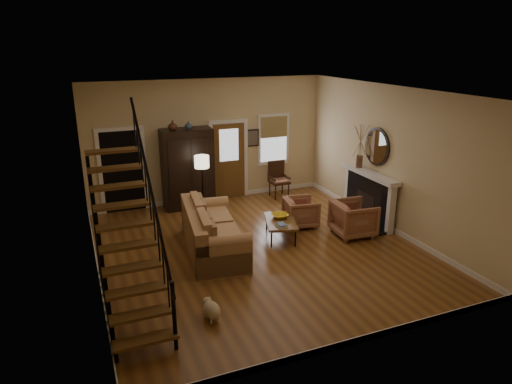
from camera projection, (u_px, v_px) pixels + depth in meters
name	position (u px, v px, depth m)	size (l,w,h in m)	color
room	(213.00, 163.00, 10.62)	(7.00, 7.33, 3.30)	brown
staircase	(126.00, 219.00, 7.05)	(0.94, 2.80, 3.20)	brown
fireplace	(370.00, 192.00, 11.03)	(0.33, 1.95, 2.30)	black
armoire	(188.00, 169.00, 11.88)	(1.30, 0.60, 2.10)	black
vase_a	(173.00, 125.00, 11.30)	(0.24, 0.24, 0.25)	#4C2619
vase_b	(188.00, 125.00, 11.45)	(0.20, 0.20, 0.21)	#334C60
sofa	(213.00, 230.00, 9.50)	(1.06, 2.46, 0.92)	tan
coffee_table	(280.00, 229.00, 10.20)	(0.64, 1.10, 0.42)	brown
bowl	(280.00, 216.00, 10.27)	(0.38, 0.38, 0.09)	gold
books	(282.00, 225.00, 9.82)	(0.20, 0.28, 0.05)	beige
armchair_left	(353.00, 219.00, 10.30)	(0.85, 0.88, 0.80)	brown
armchair_right	(301.00, 212.00, 10.83)	(0.74, 0.76, 0.69)	brown
floor_lamp	(203.00, 187.00, 11.30)	(0.36, 0.36, 1.57)	black
side_chair	(279.00, 180.00, 12.79)	(0.54, 0.54, 1.02)	#341F10
dog	(212.00, 311.00, 7.20)	(0.26, 0.43, 0.31)	beige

